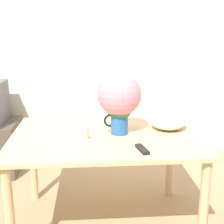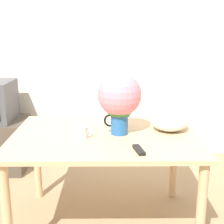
% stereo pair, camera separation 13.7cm
% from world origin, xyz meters
% --- Properties ---
extents(wall_back, '(8.00, 0.05, 2.60)m').
position_xyz_m(wall_back, '(0.00, 1.64, 1.30)').
color(wall_back, silver).
rests_on(wall_back, ground_plane).
extents(table, '(1.30, 0.94, 0.72)m').
position_xyz_m(table, '(0.01, 0.22, 0.63)').
color(table, tan).
rests_on(table, ground_plane).
extents(flower_vase, '(0.30, 0.30, 0.43)m').
position_xyz_m(flower_vase, '(0.11, 0.23, 0.98)').
color(flower_vase, '#235B9E').
rests_on(flower_vase, table).
extents(coffee_mug, '(0.12, 0.09, 0.08)m').
position_xyz_m(coffee_mug, '(-0.15, 0.14, 0.76)').
color(coffee_mug, silver).
rests_on(coffee_mug, table).
extents(white_bowl, '(0.27, 0.27, 0.14)m').
position_xyz_m(white_bowl, '(0.48, 0.31, 0.80)').
color(white_bowl, silver).
rests_on(white_bowl, table).
extents(remote_control, '(0.07, 0.15, 0.02)m').
position_xyz_m(remote_control, '(0.22, -0.10, 0.73)').
color(remote_control, black).
rests_on(remote_control, table).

